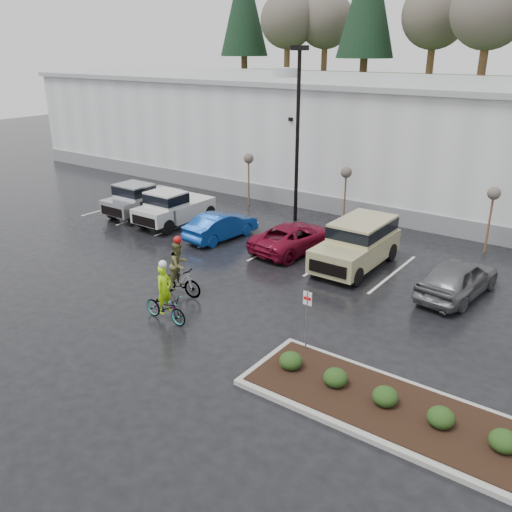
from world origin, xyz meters
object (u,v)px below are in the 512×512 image
Objects in this scene: pickup_silver at (147,197)px; sapling_east at (493,197)px; lamppost at (298,117)px; suv_tan at (356,245)px; car_blue at (221,226)px; cyclist_hivis at (165,302)px; cyclist_olive at (179,274)px; sapling_west at (249,161)px; sapling_mid at (346,176)px; car_grey at (458,278)px; car_red at (295,237)px; fire_lane_sign at (307,314)px; pickup_white at (178,206)px.

sapling_east is at bearing 15.57° from pickup_silver.
suv_tan is at bearing -36.38° from lamppost.
car_blue is 1.78× the size of cyclist_hivis.
cyclist_olive is at bearing -37.13° from pickup_silver.
sapling_west and sapling_mid have the same top height.
suv_tan is 4.59m from car_grey.
suv_tan is (3.29, -0.22, 0.36)m from car_red.
car_grey is at bearing -2.17° from pickup_silver.
sapling_west is at bearing 132.67° from fire_lane_sign.
sapling_east is 15.79m from cyclist_hivis.
fire_lane_sign is at bearing -26.85° from pickup_silver.
sapling_west is 0.66× the size of car_red.
lamppost is at bearing 123.46° from fire_lane_sign.
pickup_silver is 13.52m from suv_tan.
cyclist_olive is at bearing -65.18° from sapling_west.
car_grey is at bearing -173.42° from car_blue.
suv_tan is (3.29, -5.26, -1.70)m from sapling_mid.
car_grey is (15.37, -0.50, -0.21)m from pickup_white.
sapling_west reaches higher than pickup_white.
sapling_west is 1.45× the size of fire_lane_sign.
car_grey reaches higher than car_blue.
sapling_west is 15.43m from cyclist_hivis.
cyclist_hivis reaches higher than pickup_silver.
cyclist_hivis is at bearing -118.20° from sapling_east.
lamppost is 2.88× the size of sapling_mid.
lamppost reaches higher than pickup_silver.
pickup_silver and pickup_white have the same top height.
sapling_east is (14.00, 0.00, 0.00)m from sapling_west.
pickup_white is 1.02× the size of suv_tan.
suv_tan is at bearing -176.93° from car_red.
sapling_east is 13.06m from fire_lane_sign.
cyclist_hivis is (10.32, -8.87, -0.26)m from pickup_silver.
sapling_east is at bearing -79.14° from car_grey.
cyclist_olive is at bearing 88.79° from car_red.
car_grey is (10.35, -4.62, -4.91)m from lamppost.
cyclist_olive is (-6.28, 0.86, -0.52)m from fire_lane_sign.
sapling_east reaches higher than car_red.
cyclist_hivis is at bearing 122.48° from car_blue.
fire_lane_sign is at bearing -67.51° from sapling_mid.
cyclist_olive reaches higher than car_grey.
car_red is (3.93, 0.74, -0.01)m from car_blue.
sapling_east reaches higher than car_blue.
sapling_west is 6.50m from sapling_mid.
cyclist_hivis is 0.94× the size of cyclist_olive.
pickup_silver is (-17.73, -4.94, -1.75)m from sapling_east.
sapling_west is at bearing -31.03° from car_red.
car_blue is (-9.24, 7.01, -0.73)m from fire_lane_sign.
suv_tan reaches higher than car_blue.
sapling_mid is at bearing 112.49° from fire_lane_sign.
suv_tan is (5.79, -4.26, -4.66)m from lamppost.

